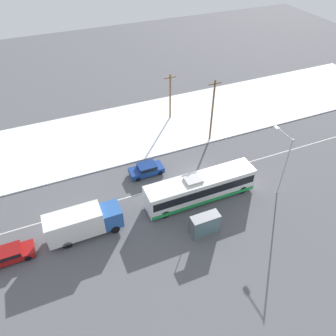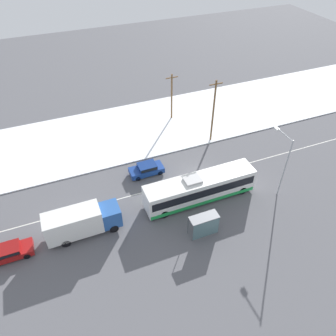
# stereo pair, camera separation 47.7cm
# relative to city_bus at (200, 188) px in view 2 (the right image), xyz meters

# --- Properties ---
(ground_plane) EXTENTS (120.00, 120.00, 0.00)m
(ground_plane) POSITION_rel_city_bus_xyz_m (1.33, 3.25, -1.59)
(ground_plane) COLOR #56565B
(snow_lot) EXTENTS (80.00, 14.06, 0.12)m
(snow_lot) POSITION_rel_city_bus_xyz_m (1.33, 15.90, -1.53)
(snow_lot) COLOR white
(snow_lot) RESTS_ON ground_plane
(lane_marking_center) EXTENTS (60.00, 0.12, 0.00)m
(lane_marking_center) POSITION_rel_city_bus_xyz_m (1.33, 3.25, -1.58)
(lane_marking_center) COLOR silver
(lane_marking_center) RESTS_ON ground_plane
(city_bus) EXTENTS (12.49, 2.57, 3.25)m
(city_bus) POSITION_rel_city_bus_xyz_m (0.00, 0.00, 0.00)
(city_bus) COLOR white
(city_bus) RESTS_ON ground_plane
(box_truck) EXTENTS (7.36, 2.30, 3.12)m
(box_truck) POSITION_rel_city_bus_xyz_m (-12.91, 0.00, 0.14)
(box_truck) COLOR silver
(box_truck) RESTS_ON ground_plane
(sedan_car) EXTENTS (4.12, 1.80, 1.41)m
(sedan_car) POSITION_rel_city_bus_xyz_m (-4.05, 6.17, -0.81)
(sedan_car) COLOR navy
(sedan_car) RESTS_ON ground_plane
(parked_car_near_truck) EXTENTS (4.12, 1.80, 1.30)m
(parked_car_near_truck) POSITION_rel_city_bus_xyz_m (-19.81, -0.22, -0.86)
(parked_car_near_truck) COLOR maroon
(parked_car_near_truck) RESTS_ON ground_plane
(pedestrian_at_stop) EXTENTS (0.59, 0.26, 1.64)m
(pedestrian_at_stop) POSITION_rel_city_bus_xyz_m (-1.69, -3.41, -0.58)
(pedestrian_at_stop) COLOR #23232D
(pedestrian_at_stop) RESTS_ON ground_plane
(bus_shelter) EXTENTS (2.91, 1.20, 2.40)m
(bus_shelter) POSITION_rel_city_bus_xyz_m (-1.78, -4.77, 0.09)
(bus_shelter) COLOR gray
(bus_shelter) RESTS_ON ground_plane
(streetlamp) EXTENTS (0.36, 2.95, 7.49)m
(streetlamp) POSITION_rel_city_bus_xyz_m (8.60, -2.10, 3.18)
(streetlamp) COLOR #9EA3A8
(streetlamp) RESTS_ON ground_plane
(utility_pole_roadside) EXTENTS (1.80, 0.24, 8.87)m
(utility_pole_roadside) POSITION_rel_city_bus_xyz_m (6.42, 9.55, 3.04)
(utility_pole_roadside) COLOR brown
(utility_pole_roadside) RESTS_ON ground_plane
(utility_pole_snowlot) EXTENTS (1.80, 0.24, 7.03)m
(utility_pole_snowlot) POSITION_rel_city_bus_xyz_m (3.58, 16.83, 2.11)
(utility_pole_snowlot) COLOR brown
(utility_pole_snowlot) RESTS_ON ground_plane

